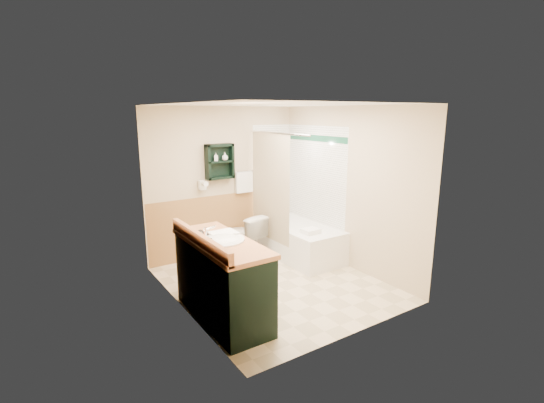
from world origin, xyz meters
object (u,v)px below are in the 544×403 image
(soap_bottle_a, at_px, (216,159))
(vanity_book, at_px, (197,227))
(toilet, at_px, (245,236))
(soap_bottle_b, at_px, (225,157))
(hair_dryer, at_px, (202,185))
(wall_shelf, at_px, (220,162))
(bathtub, at_px, (300,241))
(vanity, at_px, (222,280))

(soap_bottle_a, bearing_deg, vanity_book, -122.77)
(toilet, relative_size, soap_bottle_b, 5.93)
(hair_dryer, relative_size, vanity_book, 1.04)
(vanity_book, bearing_deg, soap_bottle_b, 29.46)
(soap_bottle_a, distance_m, soap_bottle_b, 0.15)
(wall_shelf, distance_m, toilet, 1.26)
(bathtub, distance_m, soap_bottle_a, 1.88)
(wall_shelf, bearing_deg, toilet, -44.89)
(soap_bottle_b, bearing_deg, toilet, -55.18)
(vanity, relative_size, soap_bottle_a, 11.66)
(vanity_book, bearing_deg, bathtub, -3.03)
(toilet, distance_m, vanity_book, 1.97)
(soap_bottle_a, xyz_separation_m, soap_bottle_b, (0.15, 0.00, 0.02))
(wall_shelf, xyz_separation_m, vanity, (-0.89, -1.83, -1.09))
(hair_dryer, bearing_deg, soap_bottle_b, -4.41)
(soap_bottle_a, bearing_deg, wall_shelf, 4.44)
(soap_bottle_b, bearing_deg, wall_shelf, 176.77)
(vanity_book, distance_m, soap_bottle_a, 1.92)
(vanity, bearing_deg, soap_bottle_b, 61.63)
(hair_dryer, relative_size, vanity, 0.16)
(toilet, height_order, soap_bottle_a, soap_bottle_a)
(vanity_book, height_order, soap_bottle_a, soap_bottle_a)
(wall_shelf, distance_m, hair_dryer, 0.46)
(wall_shelf, bearing_deg, vanity_book, -124.33)
(wall_shelf, xyz_separation_m, toilet, (0.28, -0.28, -1.20))
(bathtub, bearing_deg, vanity_book, -159.09)
(toilet, distance_m, soap_bottle_a, 1.32)
(wall_shelf, height_order, soap_bottle_a, wall_shelf)
(toilet, xyz_separation_m, vanity_book, (-1.34, -1.28, 0.69))
(vanity, height_order, vanity_book, vanity_book)
(vanity, height_order, toilet, vanity)
(hair_dryer, height_order, vanity, hair_dryer)
(bathtub, bearing_deg, vanity, -150.84)
(bathtub, height_order, vanity_book, vanity_book)
(vanity, bearing_deg, wall_shelf, 63.90)
(hair_dryer, distance_m, soap_bottle_b, 0.57)
(bathtub, height_order, soap_bottle_a, soap_bottle_a)
(vanity, relative_size, toilet, 2.04)
(hair_dryer, relative_size, soap_bottle_b, 1.98)
(wall_shelf, xyz_separation_m, vanity_book, (-1.06, -1.55, -0.51))
(wall_shelf, xyz_separation_m, hair_dryer, (-0.30, 0.02, -0.35))
(vanity, relative_size, vanity_book, 6.37)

